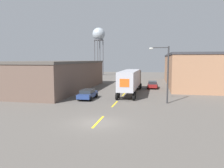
{
  "coord_description": "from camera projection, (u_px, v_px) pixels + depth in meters",
  "views": [
    {
      "loc": [
        4.99,
        -18.21,
        5.57
      ],
      "look_at": [
        -0.31,
        8.18,
        2.56
      ],
      "focal_mm": 35.0,
      "sensor_mm": 36.0,
      "label": 1
    }
  ],
  "objects": [
    {
      "name": "ground_plane",
      "position": [
        97.0,
        123.0,
        19.34
      ],
      "size": [
        160.0,
        160.0,
        0.0
      ],
      "primitive_type": "plane",
      "color": "#56514C"
    },
    {
      "name": "road_centerline",
      "position": [
        115.0,
        104.0,
        27.54
      ],
      "size": [
        0.2,
        20.01,
        0.01
      ],
      "color": "yellow",
      "rests_on": "ground_plane"
    },
    {
      "name": "warehouse_left",
      "position": [
        59.0,
        75.0,
        40.81
      ],
      "size": [
        10.55,
        25.69,
        5.32
      ],
      "color": "brown",
      "rests_on": "ground_plane"
    },
    {
      "name": "warehouse_right",
      "position": [
        199.0,
        70.0,
        47.65
      ],
      "size": [
        13.55,
        29.1,
        6.79
      ],
      "color": "#9E7051",
      "rests_on": "ground_plane"
    },
    {
      "name": "semi_truck",
      "position": [
        131.0,
        79.0,
        36.15
      ],
      "size": [
        2.75,
        14.65,
        3.85
      ],
      "rotation": [
        0.0,
        0.0,
        -0.01
      ],
      "color": "black",
      "rests_on": "ground_plane"
    },
    {
      "name": "parked_car_left_far",
      "position": [
        88.0,
        94.0,
        30.97
      ],
      "size": [
        2.02,
        4.58,
        1.4
      ],
      "color": "navy",
      "rests_on": "ground_plane"
    },
    {
      "name": "parked_car_right_far",
      "position": [
        153.0,
        84.0,
        42.64
      ],
      "size": [
        2.02,
        4.58,
        1.4
      ],
      "color": "maroon",
      "rests_on": "ground_plane"
    },
    {
      "name": "water_tower",
      "position": [
        99.0,
        35.0,
        77.21
      ],
      "size": [
        4.47,
        4.47,
        16.8
      ],
      "color": "#47474C",
      "rests_on": "ground_plane"
    },
    {
      "name": "street_lamp",
      "position": [
        165.0,
        70.0,
        27.52
      ],
      "size": [
        2.53,
        0.32,
        7.23
      ],
      "color": "#2D2D30",
      "rests_on": "ground_plane"
    }
  ]
}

